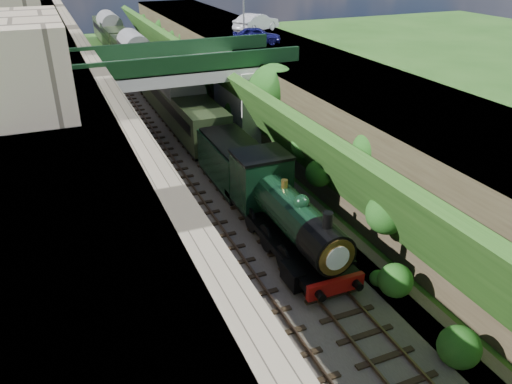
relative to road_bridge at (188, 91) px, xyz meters
name	(u,v)px	position (x,y,z in m)	size (l,w,h in m)	color
ground	(348,361)	(-0.94, -24.00, -4.08)	(160.00, 160.00, 0.00)	#1E4714
trackbed	(194,162)	(-0.94, -4.00, -3.98)	(10.00, 90.00, 0.20)	#473F38
retaining_wall	(107,126)	(-6.44, -4.00, -0.58)	(1.00, 90.00, 7.00)	#756B56
street_plateau_left	(48,134)	(-9.94, -4.00, -0.58)	(6.00, 90.00, 7.00)	#262628
street_plateau_right	(315,105)	(8.56, -4.00, -0.95)	(8.00, 90.00, 6.25)	#262628
embankment_slope	(254,112)	(4.08, -2.90, -1.27)	(4.84, 90.01, 6.58)	#1E4714
track_left	(166,165)	(-2.94, -4.00, -3.83)	(2.50, 90.00, 0.20)	black
track_right	(210,158)	(0.26, -4.00, -3.83)	(2.50, 90.00, 0.20)	black
road_bridge	(188,91)	(0.00, 0.00, 0.00)	(16.00, 6.40, 7.25)	gray
building_far	(2,4)	(-11.44, 6.00, 5.92)	(5.00, 10.00, 6.00)	gray
building_near	(20,63)	(-10.44, -10.00, 4.92)	(4.00, 8.00, 4.00)	gray
tree	(274,91)	(4.97, -4.44, 0.57)	(3.60, 3.80, 6.60)	black
car_blue	(257,35)	(7.34, 4.29, 2.86)	(1.62, 4.02, 1.37)	#131354
car_silver	(256,22)	(9.82, 10.20, 3.00)	(1.75, 5.02, 1.65)	#B3B3B8
locomotive	(285,214)	(0.26, -16.04, -2.18)	(3.10, 10.22, 3.83)	black
tender	(233,164)	(0.26, -8.68, -2.46)	(2.70, 6.00, 3.05)	black
coach_front	(179,103)	(0.26, 3.92, -2.03)	(2.90, 18.00, 3.70)	black
coach_middle	(136,59)	(0.26, 22.72, -2.03)	(2.90, 18.00, 3.70)	black
coach_rear	(111,33)	(0.26, 41.52, -2.03)	(2.90, 18.00, 3.70)	black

